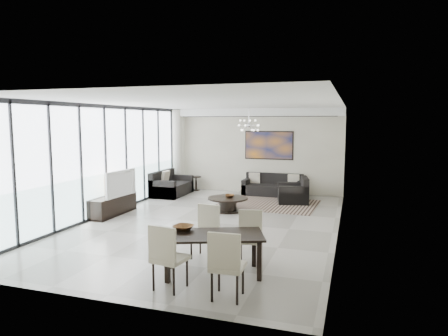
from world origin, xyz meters
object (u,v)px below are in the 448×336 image
at_px(sofa_main, 273,188).
at_px(television, 117,183).
at_px(dining_table, 213,239).
at_px(coffee_table, 228,203).
at_px(tv_console, 113,205).

bearing_deg(sofa_main, television, -129.17).
bearing_deg(television, dining_table, -124.29).
bearing_deg(television, coffee_table, -57.99).
bearing_deg(dining_table, television, 140.81).
relative_size(coffee_table, dining_table, 0.62).
distance_m(sofa_main, dining_table, 7.19).
xyz_separation_m(coffee_table, dining_table, (1.14, -4.41, 0.36)).
xyz_separation_m(tv_console, television, (0.16, -0.01, 0.60)).
bearing_deg(tv_console, dining_table, -38.13).
distance_m(sofa_main, television, 5.32).
bearing_deg(dining_table, tv_console, 141.87).
relative_size(coffee_table, tv_console, 0.67).
distance_m(coffee_table, dining_table, 4.57).
height_order(sofa_main, television, television).
relative_size(coffee_table, sofa_main, 0.56).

